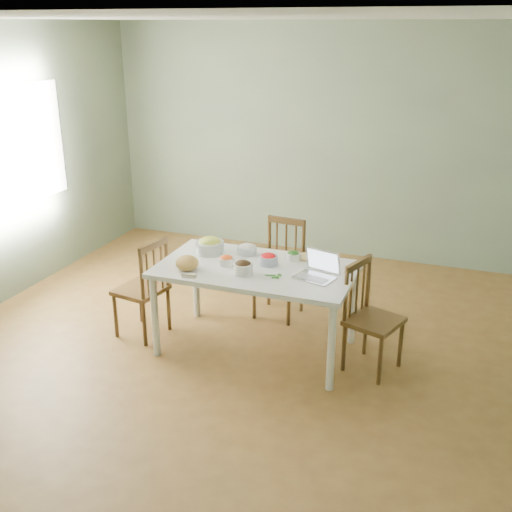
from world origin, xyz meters
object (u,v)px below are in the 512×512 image
(dining_table, at_px, (256,309))
(bread_boule, at_px, (187,263))
(chair_left, at_px, (141,287))
(chair_right, at_px, (374,319))
(laptop, at_px, (315,266))
(chair_far, at_px, (279,270))
(bowl_squash, at_px, (210,245))

(dining_table, relative_size, bread_boule, 8.54)
(chair_left, height_order, chair_right, chair_left)
(dining_table, height_order, laptop, laptop)
(chair_far, xyz_separation_m, bread_boule, (-0.48, -0.95, 0.36))
(chair_left, xyz_separation_m, laptop, (1.58, 0.03, 0.41))
(bread_boule, bearing_deg, laptop, 10.47)
(chair_left, distance_m, bread_boule, 0.69)
(bowl_squash, bearing_deg, chair_left, -154.49)
(dining_table, height_order, chair_right, chair_right)
(dining_table, xyz_separation_m, laptop, (0.52, -0.06, 0.49))
(chair_left, bearing_deg, bowl_squash, 124.81)
(bowl_squash, bearing_deg, bread_boule, -91.16)
(bowl_squash, relative_size, laptop, 0.82)
(chair_right, relative_size, bread_boule, 4.77)
(bread_boule, bearing_deg, chair_right, 10.25)
(chair_far, bearing_deg, bowl_squash, -126.95)
(bread_boule, height_order, bowl_squash, bowl_squash)
(bread_boule, bearing_deg, bowl_squash, 88.84)
(bread_boule, distance_m, laptop, 1.04)
(chair_far, height_order, bowl_squash, chair_far)
(dining_table, relative_size, bowl_squash, 6.55)
(dining_table, bearing_deg, chair_left, -174.98)
(dining_table, xyz_separation_m, chair_far, (-0.03, 0.70, 0.09))
(chair_far, distance_m, laptop, 1.02)
(chair_left, distance_m, laptop, 1.63)
(dining_table, distance_m, chair_left, 1.07)
(dining_table, distance_m, chair_right, 1.00)
(dining_table, height_order, chair_far, chair_far)
(chair_far, bearing_deg, laptop, -49.35)
(chair_far, bearing_deg, chair_left, -137.60)
(bread_boule, height_order, laptop, laptop)
(chair_right, xyz_separation_m, laptop, (-0.48, -0.08, 0.41))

